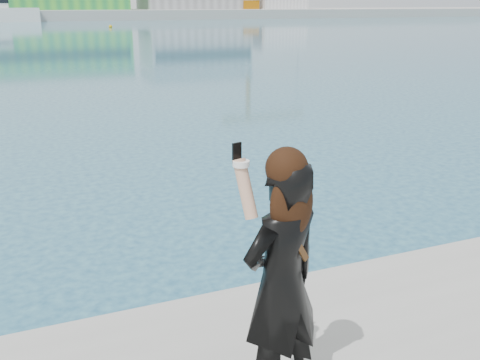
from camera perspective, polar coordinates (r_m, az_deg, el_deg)
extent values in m
cube|color=#9E9E99|center=(133.21, -22.53, 16.00)|extent=(320.00, 40.00, 2.00)
cube|color=#C26D0B|center=(136.16, 0.92, 18.19)|extent=(4.00, 4.00, 2.00)
sphere|color=#E0A80B|center=(82.52, -13.64, 15.51)|extent=(0.50, 0.50, 0.50)
imported|color=black|center=(3.51, 4.42, -11.11)|extent=(0.71, 0.57, 1.70)
sphere|color=black|center=(3.18, 5.01, 1.26)|extent=(0.26, 0.26, 0.26)
ellipsoid|color=black|center=(3.22, 5.52, -2.60)|extent=(0.28, 0.15, 0.45)
cylinder|color=tan|center=(3.16, 0.57, -0.94)|extent=(0.13, 0.21, 0.37)
cylinder|color=white|center=(3.15, 0.12, 1.78)|extent=(0.10, 0.10, 0.03)
cube|color=black|center=(3.16, -0.34, 2.92)|extent=(0.06, 0.03, 0.12)
cube|color=#4C2D14|center=(3.32, 5.95, -6.39)|extent=(0.23, 0.08, 0.35)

